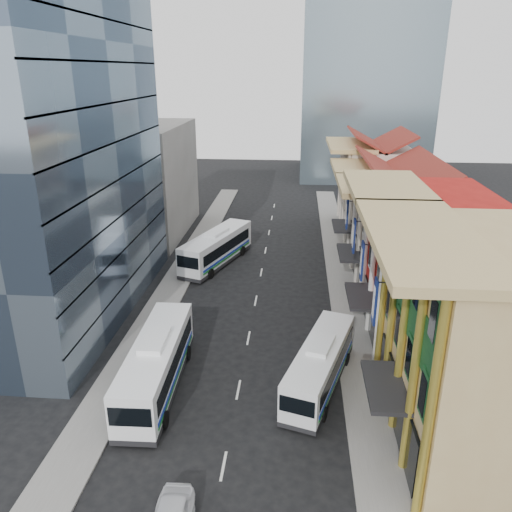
# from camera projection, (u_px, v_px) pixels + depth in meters

# --- Properties ---
(ground) EXTENTS (200.00, 200.00, 0.00)m
(ground) POSITION_uv_depth(u_px,v_px,m) (221.00, 480.00, 26.50)
(ground) COLOR black
(ground) RESTS_ON ground
(sidewalk_right) EXTENTS (3.00, 90.00, 0.15)m
(sidewalk_right) POSITION_uv_depth(u_px,v_px,m) (347.00, 303.00, 46.33)
(sidewalk_right) COLOR slate
(sidewalk_right) RESTS_ON ground
(sidewalk_left) EXTENTS (3.00, 90.00, 0.15)m
(sidewalk_left) POSITION_uv_depth(u_px,v_px,m) (167.00, 297.00, 47.67)
(sidewalk_left) COLOR slate
(sidewalk_left) RESTS_ON ground
(shophouse_tan) EXTENTS (8.00, 14.00, 12.00)m
(shophouse_tan) POSITION_uv_depth(u_px,v_px,m) (478.00, 344.00, 27.96)
(shophouse_tan) COLOR tan
(shophouse_tan) RESTS_ON ground
(shophouse_red) EXTENTS (8.00, 10.00, 12.00)m
(shophouse_red) POSITION_uv_depth(u_px,v_px,m) (428.00, 266.00, 39.15)
(shophouse_red) COLOR #A81912
(shophouse_red) RESTS_ON ground
(shophouse_cream_near) EXTENTS (8.00, 9.00, 10.00)m
(shophouse_cream_near) POSITION_uv_depth(u_px,v_px,m) (403.00, 239.00, 48.36)
(shophouse_cream_near) COLOR beige
(shophouse_cream_near) RESTS_ON ground
(shophouse_cream_mid) EXTENTS (8.00, 9.00, 10.00)m
(shophouse_cream_mid) POSITION_uv_depth(u_px,v_px,m) (388.00, 214.00, 56.76)
(shophouse_cream_mid) COLOR beige
(shophouse_cream_mid) RESTS_ON ground
(shophouse_cream_far) EXTENTS (8.00, 12.00, 11.00)m
(shophouse_cream_far) POSITION_uv_depth(u_px,v_px,m) (376.00, 189.00, 66.38)
(shophouse_cream_far) COLOR beige
(shophouse_cream_far) RESTS_ON ground
(office_tower) EXTENTS (12.00, 26.00, 30.00)m
(office_tower) POSITION_uv_depth(u_px,v_px,m) (43.00, 141.00, 40.29)
(office_tower) COLOR #415268
(office_tower) RESTS_ON ground
(office_block_far) EXTENTS (10.00, 18.00, 14.00)m
(office_block_far) POSITION_uv_depth(u_px,v_px,m) (146.00, 180.00, 64.48)
(office_block_far) COLOR gray
(office_block_far) RESTS_ON ground
(bus_left_near) EXTENTS (3.18, 12.23, 3.90)m
(bus_left_near) POSITION_uv_depth(u_px,v_px,m) (156.00, 363.00, 33.52)
(bus_left_near) COLOR white
(bus_left_near) RESTS_ON ground
(bus_left_far) EXTENTS (6.77, 12.53, 3.93)m
(bus_left_far) POSITION_uv_depth(u_px,v_px,m) (217.00, 247.00, 55.23)
(bus_left_far) COLOR white
(bus_left_far) RESTS_ON ground
(bus_right) EXTENTS (5.50, 10.96, 3.43)m
(bus_right) POSITION_uv_depth(u_px,v_px,m) (320.00, 364.00, 33.82)
(bus_right) COLOR white
(bus_right) RESTS_ON ground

